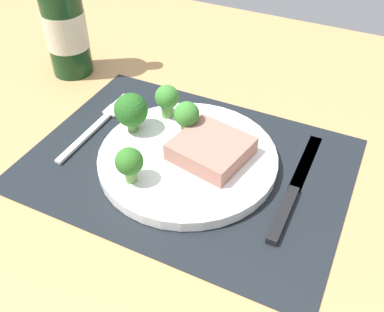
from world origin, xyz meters
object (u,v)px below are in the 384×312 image
Objects in this scene: wine_bottle at (64,22)px; plate at (188,158)px; fork at (97,125)px; knife at (293,192)px; steak at (211,149)px.

plate is at bearing -24.44° from wine_bottle.
knife is (32.19, -0.89, 0.05)cm from fork.
wine_bottle reaches higher than knife.
plate is 0.93× the size of wine_bottle.
steak is 37.24cm from wine_bottle.
fork is 32.21cm from knife.
knife is at bearing -0.19° from fork.
fork is at bearing 175.16° from plate.
plate reaches higher than knife.
steak is at bearing -20.91° from wine_bottle.
knife is at bearing 1.97° from plate.
knife reaches higher than fork.
knife is at bearing -16.30° from wine_bottle.
wine_bottle is (-34.24, 13.08, 6.64)cm from steak.
wine_bottle is (-46.53, 13.61, 9.24)cm from knife.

